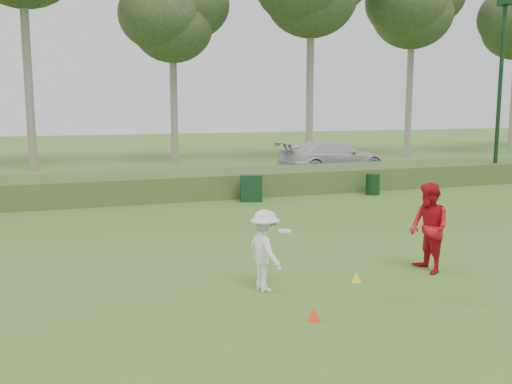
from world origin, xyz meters
name	(u,v)px	position (x,y,z in m)	size (l,w,h in m)	color
ground	(324,287)	(0.00, 0.00, 0.00)	(120.00, 120.00, 0.00)	#3D6E24
reed_strip	(188,184)	(0.00, 12.00, 0.45)	(80.00, 3.00, 0.90)	#3D5A24
park_road	(165,179)	(0.00, 17.00, 0.03)	(80.00, 6.00, 0.06)	#2D2D2D
lamp_post	(502,57)	(14.00, 11.00, 5.59)	(0.70, 0.70, 8.18)	black
tree_4	(172,17)	(2.00, 24.50, 8.59)	(6.24, 6.24, 11.50)	gray
tree_6	(413,5)	(18.00, 23.80, 10.10)	(7.02, 7.02, 13.50)	gray
player_white	(265,250)	(-1.15, 0.20, 0.78)	(0.90, 1.09, 1.56)	white
player_red	(429,228)	(2.53, 0.19, 0.96)	(0.93, 0.72, 1.91)	red
cone_orange	(314,314)	(-0.95, -1.56, 0.11)	(0.21, 0.21, 0.23)	#FF3E0D
cone_yellow	(356,277)	(0.75, 0.06, 0.11)	(0.20, 0.20, 0.21)	yellow
utility_cabinet	(251,188)	(1.90, 9.92, 0.49)	(0.78, 0.49, 0.97)	#103219
trash_bin	(373,184)	(6.95, 9.82, 0.42)	(0.56, 0.56, 0.83)	black
car_right	(332,157)	(8.52, 16.44, 0.89)	(2.33, 5.72, 1.66)	silver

